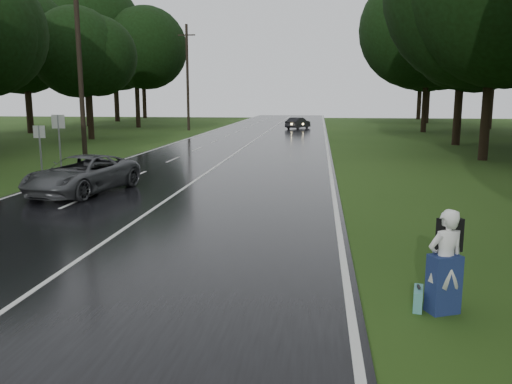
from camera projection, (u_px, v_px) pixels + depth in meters
ground at (36, 291)px, 9.81m from camera, size 160.00×160.00×0.00m
road at (225, 161)px, 29.34m from camera, size 12.00×140.00×0.04m
lane_center at (225, 160)px, 29.33m from camera, size 0.12×140.00×0.01m
grey_car at (82, 174)px, 19.41m from camera, size 3.28×5.33×1.38m
far_car at (298, 123)px, 57.56m from camera, size 2.74×3.92×1.23m
hitchhiker at (445, 265)px, 8.71m from camera, size 0.77×0.74×1.79m
suitcase at (418, 299)px, 8.96m from camera, size 0.24×0.53×0.36m
utility_pole_mid at (85, 158)px, 30.92m from camera, size 1.80×0.28×10.63m
utility_pole_far at (189, 130)px, 55.37m from camera, size 1.80×0.28×10.83m
road_sign_a at (42, 177)px, 23.68m from camera, size 0.55×0.10×2.30m
road_sign_b at (62, 171)px, 25.43m from camera, size 0.65×0.10×2.72m
tree_left_e at (92, 139)px, 44.11m from camera, size 8.31×8.31×12.98m
tree_left_f at (139, 127)px, 60.62m from camera, size 10.45×10.45×16.33m
tree_right_d at (482, 160)px, 29.77m from camera, size 10.27×10.27×16.05m
tree_right_e at (455, 145)px, 39.00m from camera, size 9.46×9.46×14.78m
tree_right_f at (423, 132)px, 52.81m from camera, size 10.92×10.92×17.07m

